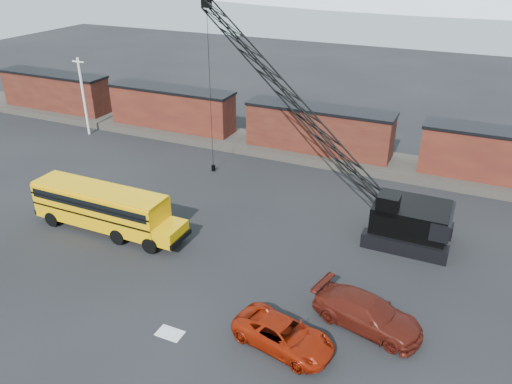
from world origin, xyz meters
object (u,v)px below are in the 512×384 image
school_bus (105,208)px  red_pickup (284,335)px  crawler_crane (293,101)px  maroon_suv (367,313)px

school_bus → red_pickup: size_ratio=2.22×
crawler_crane → school_bus: bearing=-136.3°
school_bus → crawler_crane: 15.29m
red_pickup → maroon_suv: bearing=-35.5°
red_pickup → crawler_crane: size_ratio=0.25×
school_bus → red_pickup: bearing=-19.3°
maroon_suv → crawler_crane: crawler_crane is taller
red_pickup → crawler_crane: 17.59m
red_pickup → crawler_crane: (-5.41, 15.06, 7.31)m
school_bus → red_pickup: 16.45m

